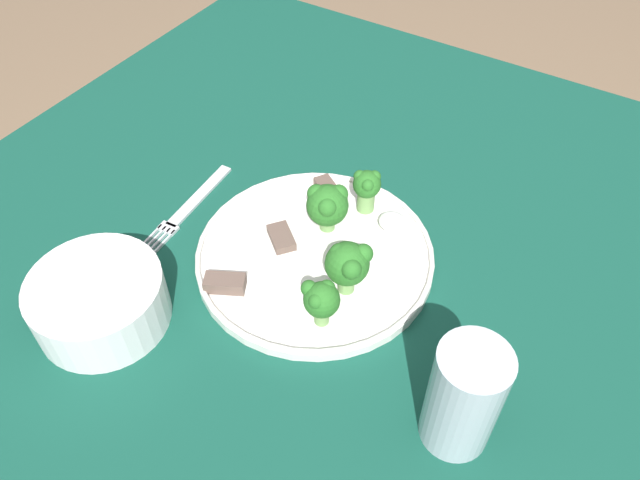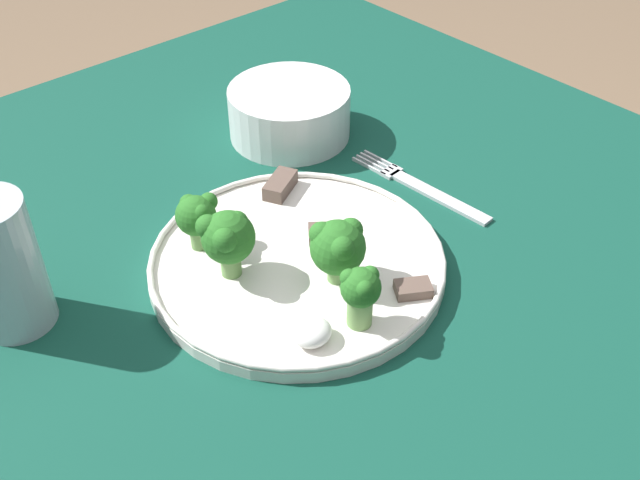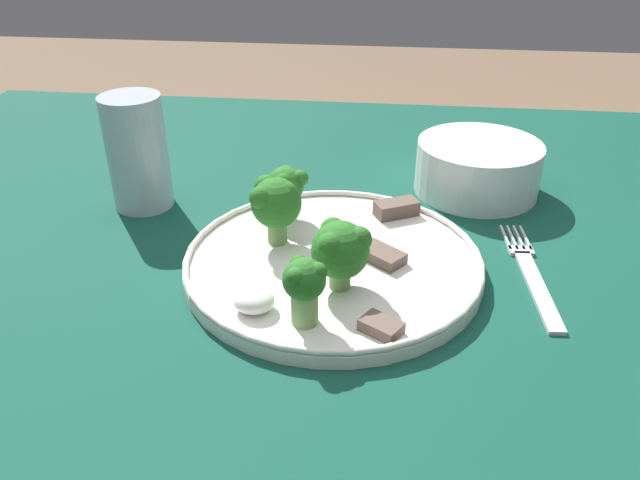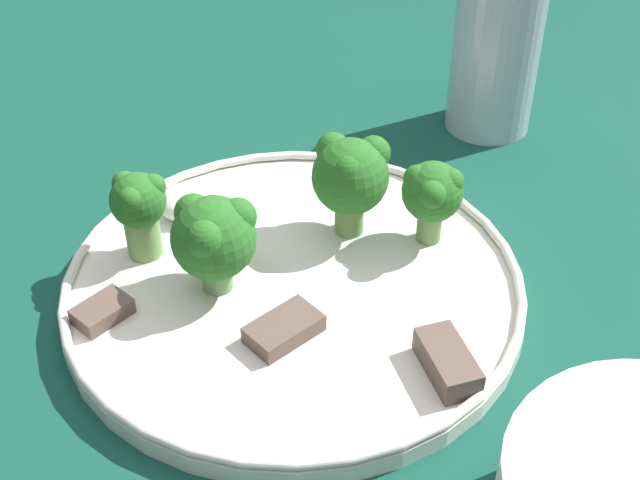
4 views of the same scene
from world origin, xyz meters
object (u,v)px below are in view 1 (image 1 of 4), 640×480
fork (187,208)px  dinner_plate (315,255)px  drinking_glass (462,402)px  cream_bowl (100,302)px

fork → dinner_plate: bearing=-176.1°
dinner_plate → fork: size_ratio=1.58×
fork → drinking_glass: 0.43m
drinking_glass → cream_bowl: bearing=11.8°
dinner_plate → fork: 0.19m
fork → cream_bowl: 0.18m
dinner_plate → drinking_glass: (-0.23, 0.11, 0.05)m
fork → cream_bowl: (-0.03, 0.18, 0.03)m
dinner_plate → cream_bowl: cream_bowl is taller
dinner_plate → drinking_glass: size_ratio=2.22×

